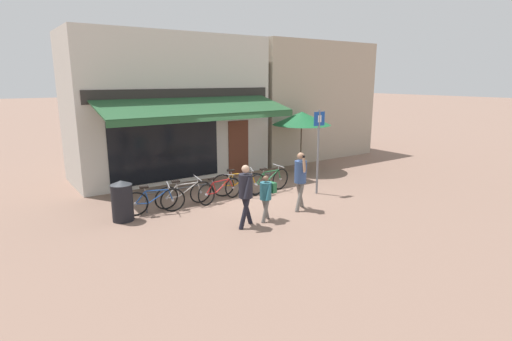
{
  "coord_description": "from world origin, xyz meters",
  "views": [
    {
      "loc": [
        -6.83,
        -10.04,
        3.68
      ],
      "look_at": [
        -0.3,
        -0.67,
        1.05
      ],
      "focal_mm": 28.0,
      "sensor_mm": 36.0,
      "label": 1
    }
  ],
  "objects_px": {
    "bicycle_orange": "(239,184)",
    "cafe_parasol": "(302,118)",
    "litter_bin": "(122,201)",
    "bicycle_green": "(269,181)",
    "bicycle_red": "(220,190)",
    "pedestrian_adult": "(300,175)",
    "pedestrian_second_adult": "(246,189)",
    "pedestrian_child": "(266,193)",
    "parking_sign": "(318,144)",
    "bicycle_blue": "(154,201)",
    "bicycle_silver": "(184,194)"
  },
  "relations": [
    {
      "from": "pedestrian_second_adult",
      "to": "pedestrian_child",
      "type": "bearing_deg",
      "value": -176.93
    },
    {
      "from": "cafe_parasol",
      "to": "pedestrian_adult",
      "type": "bearing_deg",
      "value": -131.34
    },
    {
      "from": "bicycle_red",
      "to": "litter_bin",
      "type": "bearing_deg",
      "value": 168.38
    },
    {
      "from": "bicycle_silver",
      "to": "bicycle_red",
      "type": "xyz_separation_m",
      "value": [
        1.13,
        -0.14,
        -0.03
      ]
    },
    {
      "from": "bicycle_orange",
      "to": "cafe_parasol",
      "type": "height_order",
      "value": "cafe_parasol"
    },
    {
      "from": "pedestrian_child",
      "to": "pedestrian_second_adult",
      "type": "xyz_separation_m",
      "value": [
        -0.7,
        -0.06,
        0.22
      ]
    },
    {
      "from": "bicycle_orange",
      "to": "parking_sign",
      "type": "bearing_deg",
      "value": -5.67
    },
    {
      "from": "bicycle_blue",
      "to": "pedestrian_adult",
      "type": "distance_m",
      "value": 4.16
    },
    {
      "from": "bicycle_blue",
      "to": "parking_sign",
      "type": "height_order",
      "value": "parking_sign"
    },
    {
      "from": "bicycle_green",
      "to": "pedestrian_adult",
      "type": "xyz_separation_m",
      "value": [
        -0.3,
        -1.9,
        0.64
      ]
    },
    {
      "from": "pedestrian_child",
      "to": "litter_bin",
      "type": "distance_m",
      "value": 3.81
    },
    {
      "from": "bicycle_green",
      "to": "litter_bin",
      "type": "height_order",
      "value": "litter_bin"
    },
    {
      "from": "pedestrian_child",
      "to": "bicycle_orange",
      "type": "bearing_deg",
      "value": -113.2
    },
    {
      "from": "litter_bin",
      "to": "pedestrian_adult",
      "type": "bearing_deg",
      "value": -23.77
    },
    {
      "from": "pedestrian_adult",
      "to": "parking_sign",
      "type": "distance_m",
      "value": 1.89
    },
    {
      "from": "bicycle_blue",
      "to": "pedestrian_adult",
      "type": "bearing_deg",
      "value": -14.92
    },
    {
      "from": "bicycle_blue",
      "to": "pedestrian_adult",
      "type": "relative_size",
      "value": 1.01
    },
    {
      "from": "litter_bin",
      "to": "parking_sign",
      "type": "height_order",
      "value": "parking_sign"
    },
    {
      "from": "bicycle_red",
      "to": "litter_bin",
      "type": "xyz_separation_m",
      "value": [
        -2.96,
        -0.03,
        0.2
      ]
    },
    {
      "from": "bicycle_silver",
      "to": "pedestrian_second_adult",
      "type": "distance_m",
      "value": 2.53
    },
    {
      "from": "bicycle_orange",
      "to": "cafe_parasol",
      "type": "bearing_deg",
      "value": 45.13
    },
    {
      "from": "bicycle_blue",
      "to": "pedestrian_second_adult",
      "type": "xyz_separation_m",
      "value": [
        1.57,
        -2.23,
        0.6
      ]
    },
    {
      "from": "bicycle_red",
      "to": "pedestrian_child",
      "type": "height_order",
      "value": "pedestrian_child"
    },
    {
      "from": "pedestrian_adult",
      "to": "pedestrian_second_adult",
      "type": "bearing_deg",
      "value": -1.91
    },
    {
      "from": "bicycle_silver",
      "to": "cafe_parasol",
      "type": "xyz_separation_m",
      "value": [
        5.94,
        1.62,
        1.76
      ]
    },
    {
      "from": "pedestrian_adult",
      "to": "pedestrian_second_adult",
      "type": "xyz_separation_m",
      "value": [
        -2.03,
        -0.25,
        -0.06
      ]
    },
    {
      "from": "bicycle_green",
      "to": "litter_bin",
      "type": "distance_m",
      "value": 4.77
    },
    {
      "from": "litter_bin",
      "to": "pedestrian_child",
      "type": "bearing_deg",
      "value": -34.43
    },
    {
      "from": "bicycle_silver",
      "to": "pedestrian_adult",
      "type": "bearing_deg",
      "value": -39.06
    },
    {
      "from": "parking_sign",
      "to": "cafe_parasol",
      "type": "xyz_separation_m",
      "value": [
        1.77,
        2.84,
        0.48
      ]
    },
    {
      "from": "bicycle_red",
      "to": "pedestrian_second_adult",
      "type": "bearing_deg",
      "value": -115.35
    },
    {
      "from": "bicycle_red",
      "to": "pedestrian_second_adult",
      "type": "xyz_separation_m",
      "value": [
        -0.53,
        -2.24,
        0.62
      ]
    },
    {
      "from": "bicycle_blue",
      "to": "pedestrian_second_adult",
      "type": "relative_size",
      "value": 1.05
    },
    {
      "from": "cafe_parasol",
      "to": "pedestrian_second_adult",
      "type": "bearing_deg",
      "value": -143.1
    },
    {
      "from": "bicycle_green",
      "to": "pedestrian_child",
      "type": "relative_size",
      "value": 1.48
    },
    {
      "from": "bicycle_silver",
      "to": "bicycle_red",
      "type": "relative_size",
      "value": 1.05
    },
    {
      "from": "bicycle_orange",
      "to": "litter_bin",
      "type": "xyz_separation_m",
      "value": [
        -3.76,
        -0.19,
        0.16
      ]
    },
    {
      "from": "pedestrian_second_adult",
      "to": "parking_sign",
      "type": "bearing_deg",
      "value": -164.11
    },
    {
      "from": "bicycle_green",
      "to": "pedestrian_child",
      "type": "height_order",
      "value": "pedestrian_child"
    },
    {
      "from": "bicycle_red",
      "to": "pedestrian_adult",
      "type": "bearing_deg",
      "value": -65.17
    },
    {
      "from": "bicycle_blue",
      "to": "parking_sign",
      "type": "relative_size",
      "value": 0.62
    },
    {
      "from": "bicycle_orange",
      "to": "parking_sign",
      "type": "relative_size",
      "value": 0.61
    },
    {
      "from": "pedestrian_adult",
      "to": "litter_bin",
      "type": "relative_size",
      "value": 1.53
    },
    {
      "from": "litter_bin",
      "to": "bicycle_green",
      "type": "bearing_deg",
      "value": -0.77
    },
    {
      "from": "pedestrian_child",
      "to": "parking_sign",
      "type": "height_order",
      "value": "parking_sign"
    },
    {
      "from": "pedestrian_second_adult",
      "to": "cafe_parasol",
      "type": "height_order",
      "value": "cafe_parasol"
    },
    {
      "from": "bicycle_red",
      "to": "bicycle_green",
      "type": "bearing_deg",
      "value": -15.07
    },
    {
      "from": "bicycle_green",
      "to": "pedestrian_adult",
      "type": "height_order",
      "value": "pedestrian_adult"
    },
    {
      "from": "bicycle_orange",
      "to": "pedestrian_child",
      "type": "bearing_deg",
      "value": -81.66
    },
    {
      "from": "bicycle_silver",
      "to": "parking_sign",
      "type": "bearing_deg",
      "value": -16.28
    }
  ]
}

